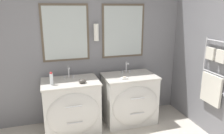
% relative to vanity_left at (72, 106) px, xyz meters
% --- Properties ---
extents(wall_back, '(5.33, 0.16, 2.60)m').
position_rel_vanity_left_xyz_m(wall_back, '(0.19, 0.41, 0.88)').
color(wall_back, slate).
rests_on(wall_back, ground_plane).
extents(wall_right, '(0.13, 4.14, 2.60)m').
position_rel_vanity_left_xyz_m(wall_right, '(2.07, -0.76, 0.87)').
color(wall_right, slate).
rests_on(wall_right, ground_plane).
extents(vanity_left, '(0.88, 0.68, 0.83)m').
position_rel_vanity_left_xyz_m(vanity_left, '(0.00, 0.00, 0.00)').
color(vanity_left, silver).
rests_on(vanity_left, ground_plane).
extents(vanity_right, '(0.88, 0.68, 0.83)m').
position_rel_vanity_left_xyz_m(vanity_right, '(0.99, 0.00, 0.00)').
color(vanity_right, silver).
rests_on(vanity_right, ground_plane).
extents(faucet_left, '(0.17, 0.12, 0.20)m').
position_rel_vanity_left_xyz_m(faucet_left, '(0.00, 0.19, 0.51)').
color(faucet_left, silver).
rests_on(faucet_left, vanity_left).
extents(faucet_right, '(0.17, 0.12, 0.20)m').
position_rel_vanity_left_xyz_m(faucet_right, '(0.99, 0.19, 0.51)').
color(faucet_right, silver).
rests_on(faucet_right, vanity_right).
extents(toiletry_bottle, '(0.05, 0.05, 0.19)m').
position_rel_vanity_left_xyz_m(toiletry_bottle, '(-0.28, -0.06, 0.50)').
color(toiletry_bottle, silver).
rests_on(toiletry_bottle, vanity_left).
extents(amenity_bowl, '(0.11, 0.11, 0.07)m').
position_rel_vanity_left_xyz_m(amenity_bowl, '(0.17, -0.11, 0.44)').
color(amenity_bowl, '#4C4742').
rests_on(amenity_bowl, vanity_left).
extents(soap_dish, '(0.10, 0.07, 0.04)m').
position_rel_vanity_left_xyz_m(soap_dish, '(0.84, -0.12, 0.43)').
color(soap_dish, white).
rests_on(soap_dish, vanity_right).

